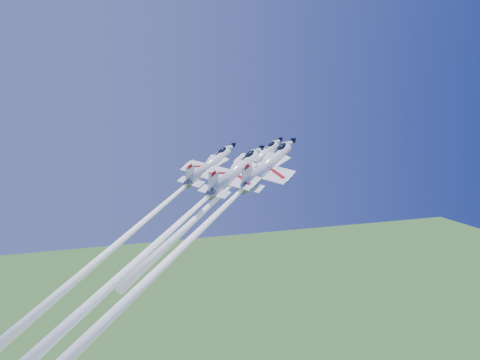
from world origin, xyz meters
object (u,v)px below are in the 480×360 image
object	(u,v)px
jet_lead	(218,198)
jet_left	(139,226)
jet_slot	(165,236)
jet_right	(189,240)

from	to	relation	value
jet_lead	jet_left	xyz separation A→B (m)	(-13.69, 1.73, -4.35)
jet_left	jet_slot	xyz separation A→B (m)	(2.24, -11.65, 0.89)
jet_lead	jet_right	bearing A→B (deg)	-70.87
jet_slot	jet_lead	bearing A→B (deg)	95.10
jet_right	jet_lead	bearing A→B (deg)	109.13
jet_lead	jet_left	bearing A→B (deg)	-133.02
jet_lead	jet_right	xyz separation A→B (m)	(-8.02, -11.43, -4.09)
jet_left	jet_lead	bearing A→B (deg)	46.98
jet_lead	jet_right	world-z (taller)	jet_right
jet_lead	jet_left	size ratio (longest dim) A/B	0.71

